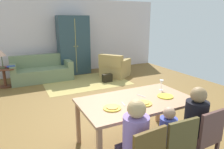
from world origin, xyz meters
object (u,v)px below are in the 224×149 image
Objects in this scene: couch at (42,71)px; person_woman at (192,127)px; plate_near_child at (143,103)px; dining_chair_woman at (203,135)px; armchair at (115,68)px; person_man at (133,146)px; book_upper at (11,66)px; person_child at (165,142)px; side_table at (4,75)px; table_lamp at (1,54)px; wine_glass at (161,83)px; book_lower at (9,67)px; armoire at (74,45)px; dining_chair_child at (175,145)px; dining_table at (136,104)px; plate_near_man at (112,108)px; handbag at (107,78)px; plate_near_woman at (165,96)px.

person_woman is at bearing -75.85° from couch.
plate_near_child is 0.88m from dining_chair_woman.
couch and armchair have the same top height.
person_man is 5.04× the size of book_upper.
dining_chair_woman is 0.46× the size of couch.
side_table is at bearing 111.56° from person_child.
plate_near_child is 0.46× the size of table_lamp.
wine_glass is at bearing 80.17° from person_woman.
armoire is at bearing 15.26° from book_lower.
table_lamp reaches higher than couch.
side_table is at bearing 110.84° from dining_chair_child.
dining_table is at bearing -67.49° from book_lower.
armoire is at bearing 17.73° from couch.
book_upper is at bearing 108.93° from dining_chair_child.
plate_near_child is at bearing 46.23° from person_man.
person_man reaches higher than person_child.
armoire is at bearing 18.17° from book_upper.
plate_near_man is at bearing -73.68° from book_lower.
book_upper reaches higher than book_lower.
dining_table is 4.52m from couch.
person_man is at bearing 159.87° from dining_chair_child.
book_upper is at bearing -12.92° from side_table.
person_child is (0.48, -0.57, -0.34)m from plate_near_man.
wine_glass is 4.70m from book_lower.
dining_chair_woman is 4.18m from handbag.
plate_near_child is at bearing -94.72° from armoire.
wine_glass reaches higher than dining_table.
wine_glass is at bearing 62.12° from plate_near_woman.
couch reaches higher than handbag.
plate_near_man is 0.48m from plate_near_child.
book_lower is 0.69× the size of handbag.
side_table is at bearing -160.33° from book_lower.
dining_table is 1.57× the size of person_man.
armoire reaches higher than plate_near_man.
side_table is at bearing 115.52° from dining_chair_woman.
wine_glass is at bearing -87.35° from armoire.
person_woman is 3.47× the size of handbag.
plate_near_woman is 1.34× the size of wine_glass.
plate_near_child is 0.29× the size of dining_chair_woman.
table_lamp is (-1.44, 4.85, 0.50)m from person_man.
person_child is at bearing -89.85° from plate_near_child.
book_lower is (-2.23, 5.08, 0.10)m from dining_chair_woman.
plate_near_man is 0.29× the size of dining_chair_child.
handbag is at bearing 72.36° from dining_table.
person_woman reaches higher than side_table.
armoire reaches higher than table_lamp.
wine_glass is 0.10× the size of couch.
person_man is 5.04× the size of book_lower.
armoire is (-0.21, 4.64, 0.16)m from wine_glass.
armoire is at bearing 15.58° from side_table.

